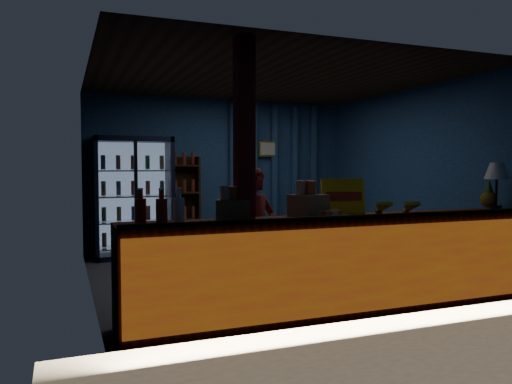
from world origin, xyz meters
TOP-DOWN VIEW (x-y plane):
  - ground at (0.00, 0.00)m, footprint 4.60×4.60m
  - room_walls at (0.00, 0.00)m, footprint 4.60×4.60m
  - counter at (0.00, -1.91)m, footprint 4.40×0.57m
  - support_post at (-1.05, -1.90)m, footprint 0.16×0.16m
  - beverage_cooler at (-1.55, 1.92)m, footprint 1.20×0.62m
  - bottle_shelf at (-0.70, 2.06)m, footprint 0.50×0.28m
  - curtain_folds at (1.00, 2.14)m, footprint 1.74×0.14m
  - framed_picture at (0.85, 2.10)m, footprint 0.36×0.04m
  - shopkeeper at (-0.71, -1.31)m, footprint 0.61×0.51m
  - green_chair at (1.90, 1.32)m, footprint 0.79×0.80m
  - side_table at (1.26, 1.36)m, footprint 0.61×0.47m
  - yellow_sign at (0.12, -1.68)m, footprint 0.46×0.19m
  - soda_bottles at (-1.83, -2.00)m, footprint 0.42×0.18m
  - snack_box_left at (-1.16, -1.92)m, footprint 0.36×0.33m
  - snack_box_centre at (-0.33, -1.77)m, footprint 0.41×0.37m
  - pastry_tray at (-0.17, -1.90)m, footprint 0.40×0.40m
  - banana_bunches at (0.53, -1.99)m, footprint 0.49×0.29m
  - table_lamp at (2.05, -1.83)m, footprint 0.27×0.27m
  - pineapple at (2.05, -1.72)m, footprint 0.19×0.19m

SIDE VIEW (x-z plane):
  - ground at x=0.00m, z-range 0.00..0.00m
  - side_table at x=1.26m, z-range -0.05..0.57m
  - green_chair at x=1.90m, z-range 0.00..0.57m
  - counter at x=0.00m, z-range -0.02..0.97m
  - shopkeeper at x=-0.71m, z-range 0.00..1.43m
  - bottle_shelf at x=-0.70m, z-range -0.01..1.59m
  - beverage_cooler at x=-1.55m, z-range -0.02..1.88m
  - pastry_tray at x=-0.17m, z-range 0.94..1.00m
  - banana_bunches at x=0.53m, z-range 0.95..1.11m
  - snack_box_left at x=-1.16m, z-range 0.90..1.22m
  - snack_box_centre at x=-0.33m, z-range 0.90..1.25m
  - soda_bottles at x=-1.83m, z-range 0.92..1.23m
  - pineapple at x=2.05m, z-range 0.92..1.25m
  - yellow_sign at x=0.12m, z-range 0.95..1.31m
  - support_post at x=-1.05m, z-range 0.00..2.60m
  - curtain_folds at x=1.00m, z-range 0.05..2.55m
  - table_lamp at x=2.05m, z-range 1.10..1.63m
  - room_walls at x=0.00m, z-range -0.73..3.87m
  - framed_picture at x=0.85m, z-range 1.61..1.89m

